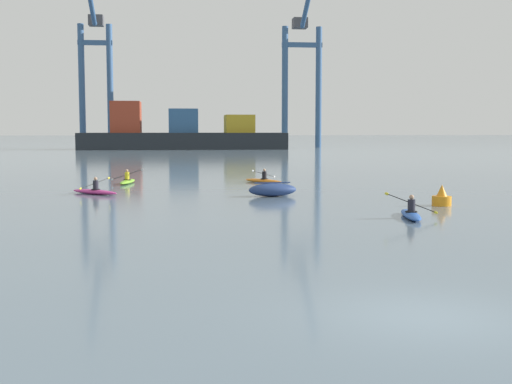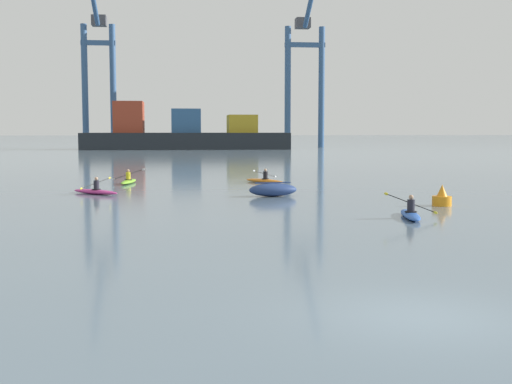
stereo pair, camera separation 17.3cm
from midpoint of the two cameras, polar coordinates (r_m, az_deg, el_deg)
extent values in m
plane|color=slate|center=(13.51, 14.14, -10.15)|extent=(800.00, 800.00, 0.00)
cube|color=#1E2328|center=(122.92, -5.86, 4.30)|extent=(36.78, 9.27, 2.95)
cube|color=#993823|center=(123.24, -10.61, 6.21)|extent=(5.15, 6.49, 5.54)
cube|color=#2D5684|center=(122.91, -5.87, 5.97)|extent=(5.15, 6.49, 4.25)
cube|color=#B29323|center=(123.42, -1.15, 5.76)|extent=(5.15, 6.49, 3.21)
cylinder|color=#335684|center=(136.47, -14.18, 8.63)|extent=(1.20, 1.20, 23.75)
cylinder|color=#335684|center=(135.87, -11.90, 8.69)|extent=(1.20, 1.20, 23.75)
cube|color=#335684|center=(136.90, -13.12, 12.14)|extent=(6.57, 0.90, 0.90)
cube|color=#47474C|center=(139.99, -13.04, 13.87)|extent=(2.80, 2.80, 2.00)
cylinder|color=#335684|center=(134.57, 2.72, 8.80)|extent=(1.20, 1.20, 23.60)
cylinder|color=#335684|center=(135.80, 5.57, 8.75)|extent=(1.20, 1.20, 23.60)
cube|color=#335684|center=(135.89, 4.18, 12.25)|extent=(7.95, 0.90, 0.90)
cube|color=#47474C|center=(138.95, 3.99, 13.99)|extent=(2.80, 2.80, 2.00)
ellipsoid|color=navy|center=(36.07, 1.57, 0.19)|extent=(2.71, 1.38, 0.70)
cube|color=navy|center=(36.04, 1.58, 0.79)|extent=(1.94, 0.28, 0.06)
cylinder|color=orange|center=(32.80, 15.52, -0.74)|extent=(0.90, 0.90, 0.45)
cone|color=orange|center=(32.75, 15.55, 0.13)|extent=(0.49, 0.49, 0.55)
ellipsoid|color=#2856B2|center=(27.96, 13.04, -1.89)|extent=(1.20, 3.45, 0.26)
torus|color=black|center=(27.84, 13.08, -1.63)|extent=(0.57, 0.57, 0.05)
cylinder|color=#23232D|center=(27.82, 13.09, -1.14)|extent=(0.30, 0.30, 0.50)
sphere|color=tan|center=(27.78, 13.10, -0.42)|extent=(0.19, 0.19, 0.19)
cylinder|color=black|center=(27.86, 13.08, -0.92)|extent=(1.95, 0.39, 0.78)
ellipsoid|color=yellow|center=(27.68, 11.09, -0.15)|extent=(0.21, 0.08, 0.17)
ellipsoid|color=yellow|center=(28.07, 15.04, -1.69)|extent=(0.21, 0.08, 0.17)
ellipsoid|color=#7ABC2D|center=(45.35, -10.56, 0.87)|extent=(1.14, 3.45, 0.26)
torus|color=black|center=(45.24, -10.60, 1.03)|extent=(0.56, 0.56, 0.05)
cylinder|color=gold|center=(45.23, -10.60, 1.34)|extent=(0.30, 0.30, 0.50)
sphere|color=tan|center=(45.20, -10.61, 1.78)|extent=(0.19, 0.19, 0.19)
cylinder|color=black|center=(45.27, -10.59, 1.47)|extent=(1.98, 0.36, 0.69)
ellipsoid|color=silver|center=(45.53, -11.80, 1.05)|extent=(0.21, 0.07, 0.16)
ellipsoid|color=silver|center=(45.03, -9.36, 1.89)|extent=(0.21, 0.07, 0.16)
ellipsoid|color=#C13384|center=(38.32, -13.25, 0.02)|extent=(2.95, 2.69, 0.26)
torus|color=black|center=(38.24, -13.16, 0.22)|extent=(0.69, 0.69, 0.05)
cylinder|color=#23232D|center=(38.22, -13.16, 0.58)|extent=(0.30, 0.30, 0.50)
sphere|color=tan|center=(38.19, -13.18, 1.10)|extent=(0.19, 0.19, 0.19)
cylinder|color=black|center=(38.24, -13.22, 0.73)|extent=(1.38, 1.57, 0.48)
ellipsoid|color=yellow|center=(37.59, -14.37, 0.28)|extent=(0.16, 0.18, 0.15)
ellipsoid|color=yellow|center=(38.92, -12.10, 1.16)|extent=(0.16, 0.18, 0.15)
ellipsoid|color=orange|center=(45.22, 0.82, 0.94)|extent=(2.58, 3.04, 0.26)
torus|color=black|center=(45.14, 0.91, 1.11)|extent=(0.69, 0.69, 0.05)
cylinder|color=black|center=(45.12, 0.91, 1.42)|extent=(0.30, 0.30, 0.50)
sphere|color=tan|center=(45.10, 0.91, 1.86)|extent=(0.19, 0.19, 0.19)
cylinder|color=black|center=(45.15, 0.86, 1.55)|extent=(1.63, 1.30, 0.52)
ellipsoid|color=silver|center=(44.41, -0.06, 1.80)|extent=(0.18, 0.16, 0.15)
ellipsoid|color=silver|center=(45.90, 1.75, 1.30)|extent=(0.18, 0.16, 0.15)
camera|label=1|loc=(0.09, -89.85, 0.01)|focal=47.51mm
camera|label=2|loc=(0.09, 90.15, -0.01)|focal=47.51mm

